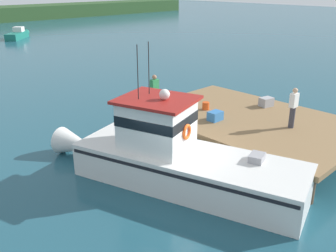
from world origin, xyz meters
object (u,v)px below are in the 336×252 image
Objects in this scene: crate_stack_near_edge at (215,116)px; deckhand_further_back at (293,107)px; crate_single_far at (266,102)px; deckhand_by_the_boat at (155,92)px; mooring_buoy_inshore at (128,101)px; main_fishing_boat at (173,156)px; moored_boat_far_right at (18,35)px; bait_bucket at (206,106)px.

deckhand_further_back is (1.52, -2.65, 0.67)m from crate_stack_near_edge.
deckhand_by_the_boat reaches higher than crate_single_far.
mooring_buoy_inshore is (-2.23, 7.61, -1.17)m from crate_single_far.
moored_boat_far_right is (11.46, 38.67, -0.54)m from main_fishing_boat.
crate_single_far is at bearing -35.09° from bait_bucket.
deckhand_by_the_boat is 0.36× the size of moored_boat_far_right.
bait_bucket is 37.24m from moored_boat_far_right.
mooring_buoy_inshore is (0.96, 7.16, -1.15)m from crate_stack_near_edge.
mooring_buoy_inshore is (4.38, 8.09, -0.77)m from main_fishing_boat.
moored_boat_far_right is at bearing 77.98° from crate_stack_near_edge.
deckhand_by_the_boat is 36.14m from moored_boat_far_right.
deckhand_by_the_boat reaches higher than moored_boat_far_right.
deckhand_by_the_boat reaches higher than bait_bucket.
crate_single_far is 38.51m from moored_boat_far_right.
deckhand_further_back is at bearing -99.17° from moored_boat_far_right.
crate_stack_near_edge is at bearing -102.02° from moored_boat_far_right.
moored_boat_far_right is (7.22, 36.52, -0.90)m from bait_bucket.
deckhand_further_back is 0.36× the size of moored_boat_far_right.
deckhand_by_the_boat and deckhand_further_back have the same top height.
deckhand_by_the_boat is 5.93m from deckhand_further_back.
crate_single_far is (6.61, 0.48, 0.40)m from main_fishing_boat.
bait_bucket is 2.42m from deckhand_by_the_boat.
mooring_buoy_inshore is (-7.07, -30.58, -0.23)m from moored_boat_far_right.
crate_stack_near_edge is 0.37× the size of deckhand_further_back.
main_fishing_boat is at bearing -124.15° from deckhand_by_the_boat.
deckhand_further_back is 40.93m from moored_boat_far_right.
bait_bucket is at bearing -91.38° from mooring_buoy_inshore.
main_fishing_boat is 5.33m from deckhand_further_back.
crate_single_far is at bearing 52.64° from deckhand_further_back.
crate_single_far is 2.90m from bait_bucket.
mooring_buoy_inshore is at bearing 106.32° from crate_single_far.
crate_single_far is 2.83m from deckhand_further_back.
moored_boat_far_right is (6.51, 40.38, -1.59)m from deckhand_further_back.
moored_boat_far_right is at bearing 76.97° from mooring_buoy_inshore.
bait_bucket is 6.06m from mooring_buoy_inshore.
main_fishing_boat reaches higher than crate_stack_near_edge.
main_fishing_boat reaches higher than crate_single_far.
crate_single_far is 8.02m from mooring_buoy_inshore.
crate_stack_near_edge is at bearing 119.85° from deckhand_further_back.
mooring_buoy_inshore is (1.88, 4.40, -1.82)m from deckhand_by_the_boat.
deckhand_further_back reaches higher than moored_boat_far_right.
crate_stack_near_edge is 1.00× the size of crate_single_far.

